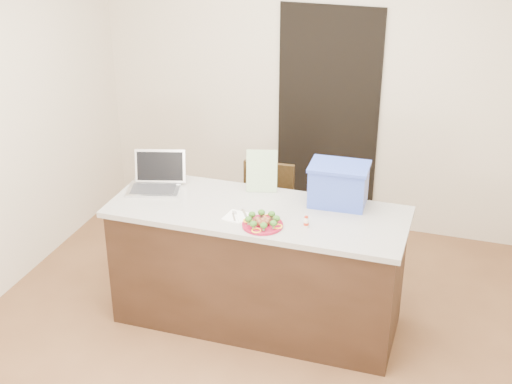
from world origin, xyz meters
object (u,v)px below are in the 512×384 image
(yogurt_bottle, at_px, (306,222))
(blue_box, at_px, (339,184))
(island, at_px, (257,266))
(laptop, at_px, (157,178))
(plate, at_px, (263,225))
(napkin, at_px, (238,217))
(chair, at_px, (265,214))

(yogurt_bottle, distance_m, blue_box, 0.44)
(island, relative_size, laptop, 4.82)
(laptop, height_order, blue_box, blue_box)
(plate, height_order, napkin, plate)
(napkin, distance_m, laptop, 0.77)
(laptop, distance_m, blue_box, 1.32)
(plate, xyz_separation_m, chair, (-0.26, 0.91, -0.40))
(island, height_order, chair, chair)
(chair, bearing_deg, island, -79.94)
(laptop, relative_size, blue_box, 1.03)
(island, height_order, napkin, napkin)
(plate, height_order, yogurt_bottle, yogurt_bottle)
(napkin, relative_size, yogurt_bottle, 2.16)
(napkin, bearing_deg, yogurt_bottle, 1.34)
(laptop, relative_size, chair, 0.46)
(chair, bearing_deg, laptop, -141.65)
(chair, bearing_deg, napkin, -88.22)
(island, distance_m, napkin, 0.49)
(plate, bearing_deg, yogurt_bottle, 16.01)
(plate, bearing_deg, napkin, 161.03)
(island, xyz_separation_m, yogurt_bottle, (0.38, -0.14, 0.49))
(island, bearing_deg, blue_box, 27.25)
(plate, relative_size, yogurt_bottle, 3.53)
(laptop, height_order, chair, laptop)
(blue_box, bearing_deg, chair, 144.86)
(plate, xyz_separation_m, napkin, (-0.20, 0.07, -0.01))
(laptop, bearing_deg, napkin, -36.56)
(napkin, distance_m, blue_box, 0.74)
(island, relative_size, chair, 2.22)
(yogurt_bottle, height_order, chair, yogurt_bottle)
(napkin, bearing_deg, island, 59.29)
(plate, relative_size, chair, 0.29)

